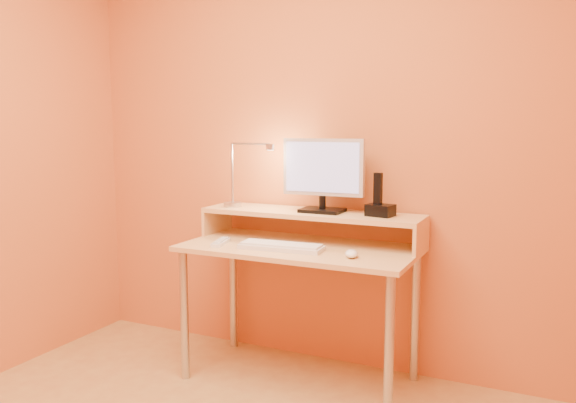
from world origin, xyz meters
The scene contains 25 objects.
wall_back centered at (0.00, 1.50, 1.25)m, with size 3.00×0.04×2.50m, color #C96631.
desk_leg_fl centered at (-0.55, 0.93, 0.35)m, with size 0.04×0.04×0.69m, color #B3B3B6.
desk_leg_fr centered at (0.55, 0.93, 0.35)m, with size 0.04×0.04×0.69m, color #B3B3B6.
desk_leg_bl centered at (-0.55, 1.43, 0.35)m, with size 0.04×0.04×0.69m, color #B3B3B6.
desk_leg_br centered at (0.55, 1.43, 0.35)m, with size 0.04×0.04×0.69m, color #B3B3B6.
desk_lower centered at (0.00, 1.18, 0.71)m, with size 1.20×0.60×0.03m, color tan.
shelf_riser_left centered at (-0.59, 1.33, 0.79)m, with size 0.02×0.30×0.14m, color tan.
shelf_riser_right centered at (0.59, 1.33, 0.79)m, with size 0.02×0.30×0.14m, color tan.
desk_shelf centered at (0.00, 1.33, 0.87)m, with size 1.20×0.30×0.03m, color tan.
monitor_foot centered at (0.06, 1.33, 0.89)m, with size 0.22×0.16×0.02m, color black.
monitor_neck centered at (0.06, 1.33, 0.93)m, with size 0.04×0.04×0.07m, color black.
monitor_panel centered at (0.06, 1.34, 1.12)m, with size 0.44×0.04×0.30m, color #B9B9BD.
monitor_back centered at (0.06, 1.36, 1.12)m, with size 0.40×0.01×0.25m, color black.
monitor_screen centered at (0.06, 1.32, 1.12)m, with size 0.40×0.00×0.26m, color #9D9FDF.
lamp_base centered at (-0.47, 1.30, 0.89)m, with size 0.10×0.10×0.03m, color #B3B3B6.
lamp_post centered at (-0.47, 1.30, 1.07)m, with size 0.01×0.01×0.33m, color #B3B3B6.
lamp_arm centered at (-0.35, 1.30, 1.24)m, with size 0.01×0.01×0.24m, color #B3B3B6.
lamp_head centered at (-0.23, 1.30, 1.22)m, with size 0.04×0.04×0.03m, color #B3B3B6.
lamp_bulb centered at (-0.23, 1.30, 1.20)m, with size 0.03×0.03×0.00m, color #FFEAC6.
phone_dock centered at (0.38, 1.33, 0.91)m, with size 0.13×0.10×0.06m, color black.
phone_handset centered at (0.37, 1.33, 1.02)m, with size 0.04×0.03×0.16m, color black.
phone_led centered at (0.43, 1.28, 0.91)m, with size 0.01×0.00×0.04m, color #2D75FF.
keyboard centered at (-0.05, 1.06, 0.73)m, with size 0.43×0.14×0.02m, color silver.
mouse centered at (0.33, 1.05, 0.74)m, with size 0.06×0.11×0.04m, color white.
remote_control centered at (-0.39, 1.05, 0.73)m, with size 0.05×0.19×0.02m, color silver.
Camera 1 is at (1.20, -1.49, 1.34)m, focal length 36.13 mm.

